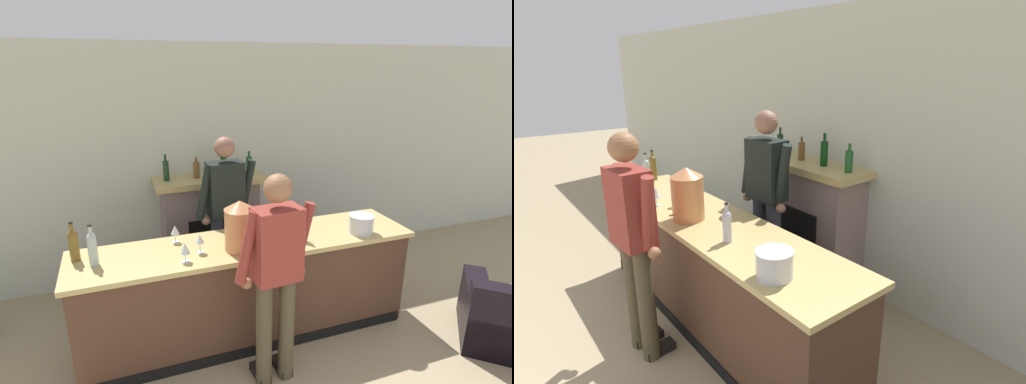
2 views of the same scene
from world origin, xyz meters
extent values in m
cube|color=beige|center=(0.00, 4.46, 1.38)|extent=(12.00, 0.07, 2.75)
cube|color=#4C3022|center=(0.01, 2.97, 0.47)|extent=(3.05, 0.63, 0.93)
cube|color=tan|center=(0.01, 2.97, 0.96)|extent=(3.12, 0.70, 0.04)
cube|color=black|center=(0.01, 2.65, 0.05)|extent=(2.99, 0.01, 0.10)
cube|color=gray|center=(-0.06, 4.21, 0.60)|extent=(1.10, 0.44, 1.20)
cube|color=black|center=(-0.06, 3.98, 0.44)|extent=(0.61, 0.02, 0.77)
cube|color=tan|center=(-0.06, 4.19, 1.24)|extent=(1.26, 0.52, 0.07)
cylinder|color=#17341E|center=(-0.54, 4.19, 1.38)|extent=(0.07, 0.07, 0.22)
cylinder|color=#17341E|center=(-0.54, 4.19, 1.53)|extent=(0.03, 0.03, 0.07)
cylinder|color=brown|center=(-0.20, 4.19, 1.36)|extent=(0.07, 0.07, 0.18)
cylinder|color=brown|center=(-0.20, 4.19, 1.48)|extent=(0.03, 0.03, 0.06)
cylinder|color=#0B3612|center=(0.12, 4.19, 1.39)|extent=(0.07, 0.07, 0.24)
cylinder|color=#0B3612|center=(0.12, 4.19, 1.55)|extent=(0.03, 0.03, 0.08)
cylinder|color=#1B4F23|center=(0.43, 4.19, 1.37)|extent=(0.07, 0.07, 0.20)
cylinder|color=#1B4F23|center=(0.43, 4.19, 1.50)|extent=(0.03, 0.03, 0.07)
cylinder|color=#434A49|center=(-2.52, 3.77, 0.12)|extent=(0.27, 0.27, 0.23)
cylinder|color=#332319|center=(-2.52, 3.77, 0.22)|extent=(0.24, 0.24, 0.02)
cone|color=#457B40|center=(-2.42, 3.78, 0.41)|extent=(0.14, 0.27, 0.34)
cone|color=#318146|center=(-2.51, 3.86, 0.40)|extent=(0.24, 0.14, 0.30)
cone|color=#428D39|center=(-2.63, 3.85, 0.46)|extent=(0.28, 0.32, 0.44)
cone|color=#358748|center=(-2.60, 3.72, 0.43)|extent=(0.23, 0.26, 0.35)
cone|color=#448A4A|center=(-2.49, 3.68, 0.39)|extent=(0.32, 0.22, 0.31)
cylinder|color=#48402C|center=(0.11, 2.33, 0.47)|extent=(0.13, 0.13, 0.94)
cube|color=black|center=(0.10, 2.40, 0.04)|extent=(0.12, 0.25, 0.07)
cylinder|color=#48402C|center=(-0.09, 2.32, 0.47)|extent=(0.13, 0.13, 0.94)
cube|color=black|center=(-0.10, 2.39, 0.04)|extent=(0.12, 0.25, 0.07)
cube|color=maroon|center=(0.01, 2.33, 1.23)|extent=(0.38, 0.25, 0.58)
cylinder|color=maroon|center=(0.24, 2.36, 1.24)|extent=(0.20, 0.08, 0.57)
sphere|color=#90603F|center=(0.24, 2.38, 0.94)|extent=(0.09, 0.09, 0.09)
cylinder|color=maroon|center=(-0.22, 2.33, 1.24)|extent=(0.20, 0.08, 0.57)
sphere|color=#90603F|center=(-0.22, 2.35, 0.94)|extent=(0.09, 0.09, 0.09)
sphere|color=#90603F|center=(0.01, 2.33, 1.67)|extent=(0.21, 0.21, 0.21)
cylinder|color=#343A46|center=(-0.13, 3.59, 0.51)|extent=(0.13, 0.13, 1.02)
cube|color=black|center=(-0.12, 3.52, 0.04)|extent=(0.12, 0.25, 0.07)
cylinder|color=#343A46|center=(0.07, 3.61, 0.51)|extent=(0.13, 0.13, 1.02)
cube|color=black|center=(0.08, 3.54, 0.04)|extent=(0.12, 0.25, 0.07)
cube|color=black|center=(-0.03, 3.60, 1.30)|extent=(0.38, 0.25, 0.56)
cylinder|color=black|center=(-0.26, 3.56, 1.30)|extent=(0.20, 0.08, 0.57)
sphere|color=#8A5E4C|center=(-0.25, 3.54, 1.00)|extent=(0.09, 0.09, 0.09)
cylinder|color=black|center=(0.20, 3.59, 1.30)|extent=(0.20, 0.08, 0.57)
sphere|color=#8A5E4C|center=(0.20, 3.57, 1.00)|extent=(0.09, 0.09, 0.09)
sphere|color=#8A5E4C|center=(-0.03, 3.60, 1.73)|extent=(0.21, 0.21, 0.21)
cylinder|color=#C8804F|center=(-0.11, 2.84, 1.16)|extent=(0.26, 0.26, 0.37)
cone|color=#C8804F|center=(-0.11, 2.84, 1.38)|extent=(0.27, 0.27, 0.08)
cylinder|color=#B29333|center=(-0.11, 2.69, 1.05)|extent=(0.02, 0.04, 0.02)
cylinder|color=silver|center=(1.07, 2.79, 1.06)|extent=(0.23, 0.23, 0.16)
cylinder|color=silver|center=(1.07, 2.79, 1.15)|extent=(0.24, 0.24, 0.01)
cylinder|color=#9FB4B1|center=(-1.30, 2.97, 1.10)|extent=(0.07, 0.07, 0.24)
sphere|color=#9FB4B1|center=(-1.30, 2.97, 1.22)|extent=(0.07, 0.07, 0.07)
cylinder|color=#9FB4B1|center=(-1.30, 2.97, 1.27)|extent=(0.03, 0.03, 0.09)
cylinder|color=black|center=(-1.30, 2.97, 1.32)|extent=(0.03, 0.03, 0.01)
cylinder|color=#B1A9BF|center=(0.47, 2.85, 1.08)|extent=(0.07, 0.07, 0.21)
sphere|color=#B1A9BF|center=(0.47, 2.85, 1.19)|extent=(0.06, 0.06, 0.06)
cylinder|color=#B1A9BF|center=(0.47, 2.85, 1.23)|extent=(0.03, 0.03, 0.08)
cylinder|color=black|center=(0.47, 2.85, 1.27)|extent=(0.03, 0.03, 0.01)
cylinder|color=brown|center=(-1.44, 3.10, 1.09)|extent=(0.08, 0.08, 0.23)
sphere|color=brown|center=(-1.44, 3.10, 1.21)|extent=(0.07, 0.07, 0.07)
cylinder|color=brown|center=(-1.44, 3.10, 1.26)|extent=(0.03, 0.03, 0.09)
cylinder|color=black|center=(-1.44, 3.10, 1.31)|extent=(0.03, 0.03, 0.01)
cylinder|color=silver|center=(-0.46, 2.89, 0.98)|extent=(0.07, 0.07, 0.01)
cylinder|color=silver|center=(-0.46, 2.89, 1.03)|extent=(0.01, 0.01, 0.09)
cone|color=silver|center=(-0.46, 2.89, 1.11)|extent=(0.08, 0.08, 0.07)
cylinder|color=silver|center=(-0.60, 2.77, 0.98)|extent=(0.07, 0.07, 0.01)
cylinder|color=silver|center=(-0.60, 2.77, 1.02)|extent=(0.01, 0.01, 0.07)
cone|color=silver|center=(-0.60, 2.77, 1.10)|extent=(0.08, 0.08, 0.09)
cylinder|color=silver|center=(-0.62, 3.17, 0.98)|extent=(0.07, 0.07, 0.01)
cylinder|color=silver|center=(-0.62, 3.17, 1.02)|extent=(0.01, 0.01, 0.08)
cone|color=silver|center=(-0.62, 3.17, 1.10)|extent=(0.08, 0.08, 0.08)
camera|label=1|loc=(-1.05, -0.16, 2.51)|focal=28.00mm
camera|label=2|loc=(2.74, 1.43, 2.21)|focal=28.00mm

